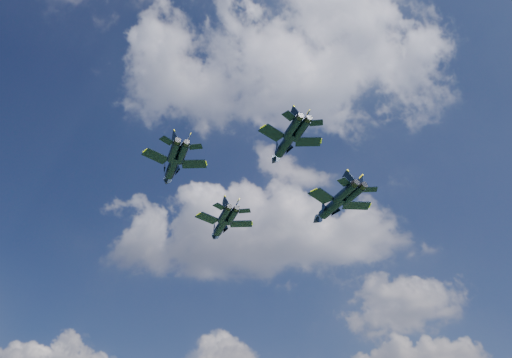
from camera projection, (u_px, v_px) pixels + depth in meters
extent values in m
cylinder|color=black|center=(222.00, 225.00, 106.88)|extent=(6.01, 8.93, 1.83)
cone|color=black|center=(214.00, 238.00, 111.49)|extent=(2.79, 3.16, 1.73)
ellipsoid|color=brown|center=(217.00, 230.00, 109.82)|extent=(2.27, 3.04, 0.84)
cube|color=black|center=(208.00, 218.00, 104.28)|extent=(5.02, 5.31, 0.18)
cube|color=black|center=(241.00, 224.00, 106.31)|extent=(4.96, 3.17, 0.18)
cube|color=black|center=(219.00, 206.00, 100.35)|extent=(2.62, 2.88, 0.14)
cube|color=black|center=(244.00, 211.00, 101.82)|extent=(2.46, 1.56, 0.14)
cube|color=black|center=(226.00, 204.00, 102.22)|extent=(2.08, 2.36, 3.07)
cube|color=black|center=(236.00, 206.00, 102.84)|extent=(1.71, 2.95, 3.07)
cylinder|color=black|center=(173.00, 166.00, 88.69)|extent=(5.55, 8.20, 1.69)
cone|color=black|center=(167.00, 182.00, 92.92)|extent=(2.57, 2.90, 1.59)
ellipsoid|color=brown|center=(170.00, 173.00, 91.38)|extent=(2.10, 2.79, 0.77)
cube|color=black|center=(156.00, 156.00, 86.29)|extent=(4.61, 4.88, 0.17)
cube|color=black|center=(194.00, 164.00, 88.17)|extent=(4.57, 2.93, 0.17)
cube|color=black|center=(167.00, 140.00, 82.69)|extent=(2.41, 2.65, 0.13)
cube|color=black|center=(195.00, 147.00, 84.05)|extent=(2.27, 1.44, 0.13)
cube|color=black|center=(175.00, 139.00, 84.40)|extent=(1.92, 2.16, 2.82)
cube|color=black|center=(187.00, 141.00, 84.98)|extent=(1.58, 2.71, 2.82)
cylinder|color=black|center=(333.00, 206.00, 99.19)|extent=(7.45, 9.48, 2.03)
cone|color=black|center=(316.00, 221.00, 104.05)|extent=(3.24, 3.50, 1.91)
ellipsoid|color=brown|center=(323.00, 212.00, 102.31)|extent=(2.74, 3.27, 0.92)
cube|color=black|center=(322.00, 196.00, 96.06)|extent=(5.29, 5.94, 0.20)
cube|color=black|center=(357.00, 205.00, 98.97)|extent=(5.70, 4.00, 0.20)
cube|color=black|center=(344.00, 182.00, 92.02)|extent=(2.74, 3.18, 0.16)
cube|color=black|center=(370.00, 189.00, 94.12)|extent=(2.88, 2.00, 0.16)
cube|color=black|center=(348.00, 179.00, 94.18)|extent=(2.55, 2.37, 3.39)
cube|color=black|center=(359.00, 183.00, 95.07)|extent=(1.95, 3.16, 3.39)
cylinder|color=black|center=(286.00, 144.00, 82.88)|extent=(5.42, 7.79, 1.61)
cone|color=black|center=(274.00, 161.00, 86.90)|extent=(2.48, 2.78, 1.52)
ellipsoid|color=brown|center=(279.00, 151.00, 85.44)|extent=(2.04, 2.66, 0.73)
cube|color=black|center=(272.00, 133.00, 80.55)|extent=(4.38, 4.68, 0.16)
cube|color=black|center=(308.00, 142.00, 82.45)|extent=(4.40, 2.87, 0.16)
cube|color=black|center=(289.00, 116.00, 77.15)|extent=(2.28, 2.54, 0.13)
cube|color=black|center=(316.00, 123.00, 78.52)|extent=(2.19, 1.41, 0.13)
cube|color=black|center=(295.00, 115.00, 78.80)|extent=(1.87, 2.03, 2.70)
cube|color=black|center=(306.00, 118.00, 79.38)|extent=(1.51, 2.58, 2.70)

